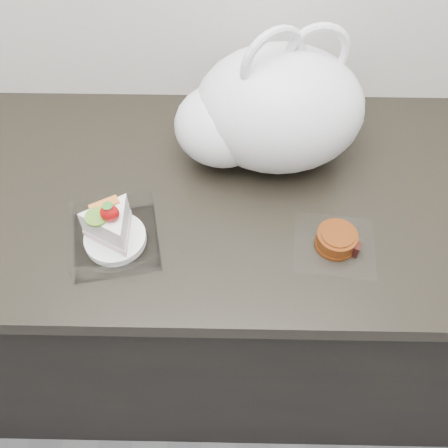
{
  "coord_description": "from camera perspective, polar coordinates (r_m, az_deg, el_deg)",
  "views": [
    {
      "loc": [
        0.08,
        1.0,
        1.71
      ],
      "look_at": [
        0.07,
        1.57,
        0.94
      ],
      "focal_mm": 40.0,
      "sensor_mm": 36.0,
      "label": 1
    }
  ],
  "objects": [
    {
      "name": "mooncake_wrap",
      "position": [
        0.99,
        12.75,
        -1.88
      ],
      "size": [
        0.17,
        0.16,
        0.04
      ],
      "rotation": [
        0.0,
        0.0,
        0.07
      ],
      "color": "white",
      "rests_on": "counter"
    },
    {
      "name": "counter",
      "position": [
        1.44,
        -2.7,
        -7.74
      ],
      "size": [
        2.04,
        0.64,
        0.9
      ],
      "color": "black",
      "rests_on": "ground"
    },
    {
      "name": "plastic_bag",
      "position": [
        1.05,
        5.03,
        12.67
      ],
      "size": [
        0.45,
        0.38,
        0.32
      ],
      "rotation": [
        0.0,
        0.0,
        0.37
      ],
      "color": "white",
      "rests_on": "counter"
    },
    {
      "name": "cake_tray",
      "position": [
        0.97,
        -12.53,
        -0.93
      ],
      "size": [
        0.19,
        0.19,
        0.13
      ],
      "rotation": [
        0.0,
        0.0,
        0.2
      ],
      "color": "white",
      "rests_on": "counter"
    }
  ]
}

